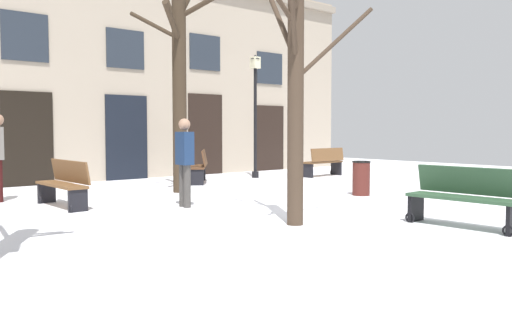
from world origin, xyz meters
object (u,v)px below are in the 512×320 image
Objects in this scene: tree_foreground at (295,83)px; bench_near_lamp at (200,166)px; tree_near_facade at (179,74)px; litter_bin at (361,178)px; person_strolling at (185,158)px; bench_near_center_tree at (464,197)px; bench_back_to_back_left at (324,162)px; bench_back_to_back_right at (64,183)px; streetlamp at (255,103)px.

tree_foreground reaches higher than bench_near_lamp.
tree_near_facade is 1.06× the size of tree_foreground.
person_strolling is at bearing 166.15° from litter_bin.
bench_near_center_tree is 1.08× the size of bench_back_to_back_left.
bench_back_to_back_right is (-3.04, -0.66, -2.38)m from tree_near_facade.
bench_near_lamp is 0.94× the size of bench_back_to_back_left.
bench_back_to_back_right is at bearing 116.11° from tree_foreground.
streetlamp reaches higher than bench_near_lamp.
streetlamp is at bearing 158.12° from bench_near_center_tree.
bench_near_center_tree reaches higher than bench_back_to_back_left.
tree_near_facade is 5.09m from tree_foreground.
litter_bin is 4.29m from person_strolling.
streetlamp reaches higher than bench_back_to_back_left.
bench_near_lamp reaches higher than bench_back_to_back_left.
bench_back_to_back_left is (5.89, 0.73, -2.39)m from tree_near_facade.
tree_foreground is 4.58m from litter_bin.
litter_bin is 0.46× the size of bench_near_center_tree.
tree_near_facade is 3.00× the size of bench_back_to_back_right.
streetlamp is at bearing 54.55° from tree_foreground.
tree_foreground is at bearing 15.13° from bench_near_lamp.
tree_near_facade reaches higher than bench_near_lamp.
bench_back_to_back_right is at bearing -167.82° from tree_near_facade.
bench_back_to_back_right is at bearing 156.62° from litter_bin.
tree_foreground is at bearing -155.45° from litter_bin.
bench_back_to_back_left is (8.93, 1.39, -0.01)m from bench_back_to_back_right.
tree_near_facade is 3.16m from person_strolling.
bench_near_center_tree reaches higher than bench_near_lamp.
person_strolling is (-7.13, -2.93, 0.50)m from bench_back_to_back_left.
person_strolling is (-0.31, 2.76, -1.28)m from tree_foreground.
tree_near_facade is at bearing -175.14° from bench_near_center_tree.
streetlamp is at bearing -48.65° from person_strolling.
bench_near_lamp is (2.56, 6.53, -1.77)m from tree_foreground.
bench_near_center_tree is (1.87, -1.83, -1.77)m from tree_foreground.
litter_bin is at bearing 51.24° from bench_near_lamp.
tree_foreground is 9.06m from bench_back_to_back_left.
bench_back_to_back_right is 9.04m from bench_back_to_back_left.
tree_near_facade is 3.92m from bench_back_to_back_right.
litter_bin is (-0.99, -5.00, -1.95)m from streetlamp.
tree_near_facade reaches higher than bench_back_to_back_right.
person_strolling reaches higher than litter_bin.
tree_foreground is 1.30× the size of streetlamp.
bench_back_to_back_right is (-6.92, -2.44, -1.88)m from streetlamp.
tree_near_facade is 6.39m from bench_back_to_back_left.
streetlamp is at bearing 78.84° from litter_bin.
bench_near_lamp is at bearing 104.67° from litter_bin.
bench_near_center_tree is at bearing -151.19° from person_strolling.
bench_near_center_tree is (-2.93, -8.58, -1.87)m from streetlamp.
person_strolling is at bearing -119.39° from tree_near_facade.
bench_back_to_back_right is (-4.67, -2.22, -0.00)m from bench_near_lamp.
bench_near_lamp is at bearing 114.09° from bench_back_to_back_right.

